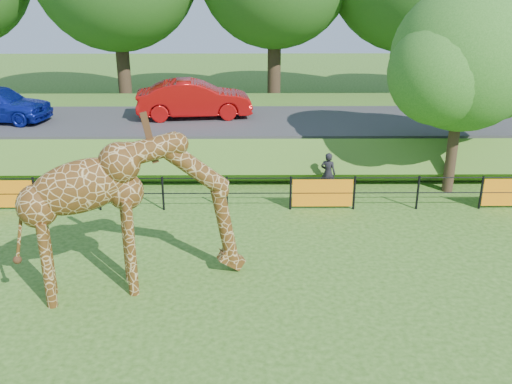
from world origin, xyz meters
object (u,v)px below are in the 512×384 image
(tree_east, at_px, (466,64))
(giraffe, at_px, (133,214))
(visitor, at_px, (328,173))
(car_red, at_px, (194,99))

(tree_east, bearing_deg, giraffe, -146.50)
(giraffe, bearing_deg, visitor, 31.51)
(giraffe, xyz_separation_m, tree_east, (9.52, 6.30, 2.42))
(car_red, height_order, visitor, car_red)
(car_red, xyz_separation_m, tree_east, (9.15, -4.81, 2.10))
(car_red, relative_size, tree_east, 0.68)
(tree_east, bearing_deg, visitor, -177.14)
(visitor, height_order, tree_east, tree_east)
(visitor, relative_size, tree_east, 0.21)
(car_red, xyz_separation_m, visitor, (4.90, -5.02, -1.47))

